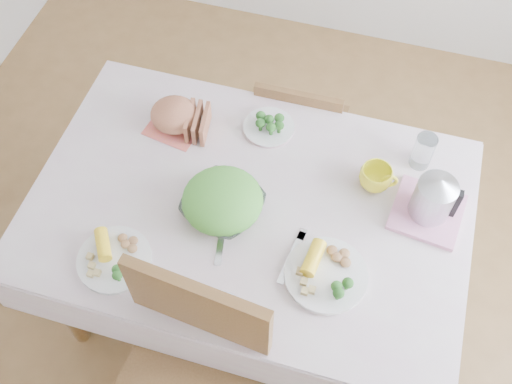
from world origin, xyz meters
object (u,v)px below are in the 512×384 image
(dinner_plate_right, at_px, (326,275))
(electric_kettle, at_px, (435,194))
(chair_far, at_px, (303,120))
(dining_table, at_px, (250,256))
(yellow_mug, at_px, (375,178))
(dinner_plate_left, at_px, (115,260))
(salad_bowl, at_px, (223,206))

(dinner_plate_right, xyz_separation_m, electric_kettle, (0.28, 0.33, 0.11))
(chair_far, relative_size, dinner_plate_right, 3.04)
(chair_far, distance_m, electric_kettle, 0.87)
(dining_table, height_order, dinner_plate_right, dinner_plate_right)
(dining_table, xyz_separation_m, yellow_mug, (0.40, 0.20, 0.43))
(chair_far, bearing_deg, dinner_plate_left, 67.39)
(chair_far, relative_size, electric_kettle, 4.35)
(dinner_plate_right, bearing_deg, dinner_plate_left, -168.29)
(salad_bowl, height_order, yellow_mug, yellow_mug)
(dinner_plate_left, bearing_deg, chair_far, 68.08)
(salad_bowl, distance_m, yellow_mug, 0.53)
(dinner_plate_right, relative_size, yellow_mug, 2.34)
(chair_far, bearing_deg, electric_kettle, 134.99)
(dining_table, distance_m, salad_bowl, 0.43)
(yellow_mug, xyz_separation_m, electric_kettle, (0.19, -0.06, 0.08))
(chair_far, distance_m, dinner_plate_left, 1.12)
(yellow_mug, bearing_deg, salad_bowl, -152.46)
(dining_table, relative_size, salad_bowl, 5.47)
(chair_far, xyz_separation_m, salad_bowl, (-0.12, -0.71, 0.33))
(dinner_plate_left, height_order, dinner_plate_right, dinner_plate_right)
(salad_bowl, height_order, dinner_plate_right, salad_bowl)
(chair_far, height_order, dinner_plate_right, chair_far)
(dining_table, height_order, dinner_plate_left, dinner_plate_left)
(salad_bowl, relative_size, yellow_mug, 2.24)
(salad_bowl, relative_size, electric_kettle, 1.37)
(dining_table, bearing_deg, salad_bowl, -148.58)
(yellow_mug, bearing_deg, dinner_plate_right, -102.09)
(dinner_plate_left, xyz_separation_m, electric_kettle, (0.94, 0.46, 0.11))
(dinner_plate_left, relative_size, yellow_mug, 2.12)
(dinner_plate_left, height_order, electric_kettle, electric_kettle)
(dinner_plate_right, bearing_deg, electric_kettle, 49.61)
(dining_table, distance_m, dinner_plate_left, 0.63)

